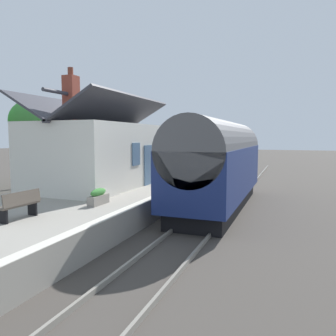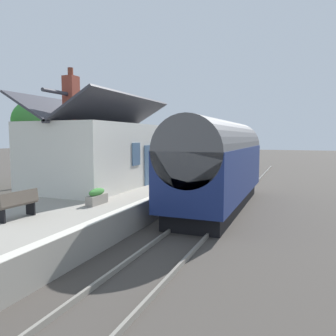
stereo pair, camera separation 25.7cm
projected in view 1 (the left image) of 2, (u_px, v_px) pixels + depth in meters
name	position (u px, v px, depth m)	size (l,w,h in m)	color
ground_plane	(191.00, 214.00, 14.88)	(160.00, 160.00, 0.00)	#423D38
platform	(108.00, 197.00, 16.38)	(32.00, 6.74, 0.97)	gray
platform_edge_coping	(167.00, 191.00, 15.20)	(32.00, 0.36, 0.02)	beige
rail_near	(226.00, 215.00, 14.30)	(52.00, 0.08, 0.14)	gray
rail_far	(195.00, 213.00, 14.81)	(52.00, 0.08, 0.14)	gray
train	(219.00, 163.00, 15.95)	(10.58, 2.73, 4.32)	black
station_building	(98.00, 153.00, 16.63)	(7.61, 4.58, 5.59)	silver
bench_by_lamp	(20.00, 204.00, 9.98)	(1.42, 0.49, 0.88)	brown
bench_near_building	(186.00, 164.00, 24.92)	(1.41, 0.47, 0.88)	brown
planter_edge_near	(141.00, 168.00, 23.05)	(0.42, 0.42, 0.69)	black
planter_bench_right	(203.00, 164.00, 25.03)	(0.52, 0.52, 0.87)	teal
planter_under_sign	(98.00, 197.00, 12.21)	(1.04, 0.32, 0.61)	gray
planter_bench_left	(199.00, 168.00, 23.60)	(0.91, 0.32, 0.57)	teal
planter_edge_far	(184.00, 163.00, 26.40)	(0.52, 0.52, 0.80)	black
station_sign_board	(200.00, 157.00, 22.45)	(0.96, 0.06, 1.57)	black
tree_mid_background	(31.00, 122.00, 22.63)	(2.98, 3.00, 6.06)	#4C3828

